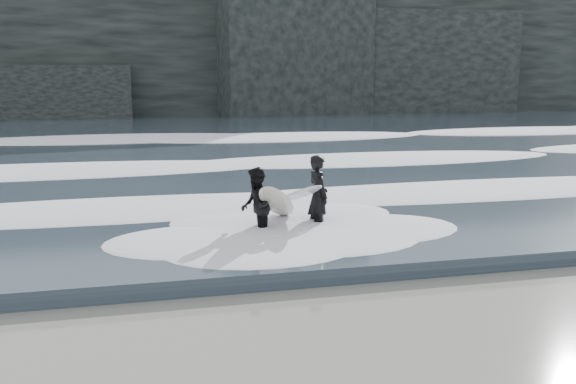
# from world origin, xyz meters

# --- Properties ---
(ground) EXTENTS (120.00, 120.00, 0.00)m
(ground) POSITION_xyz_m (0.00, 0.00, 0.00)
(ground) COLOR olive
(ground) RESTS_ON ground
(sea) EXTENTS (90.00, 52.00, 0.30)m
(sea) POSITION_xyz_m (0.00, 29.00, 0.15)
(sea) COLOR #2E3947
(sea) RESTS_ON ground
(headland) EXTENTS (70.00, 9.00, 10.00)m
(headland) POSITION_xyz_m (0.00, 46.00, 5.00)
(headland) COLOR black
(headland) RESTS_ON ground
(foam_near) EXTENTS (60.00, 3.20, 0.20)m
(foam_near) POSITION_xyz_m (0.00, 9.00, 0.40)
(foam_near) COLOR white
(foam_near) RESTS_ON sea
(foam_mid) EXTENTS (60.00, 4.00, 0.24)m
(foam_mid) POSITION_xyz_m (0.00, 16.00, 0.42)
(foam_mid) COLOR white
(foam_mid) RESTS_ON sea
(foam_far) EXTENTS (60.00, 4.80, 0.30)m
(foam_far) POSITION_xyz_m (0.00, 25.00, 0.45)
(foam_far) COLOR white
(foam_far) RESTS_ON sea
(surfer_left) EXTENTS (1.06, 2.01, 1.72)m
(surfer_left) POSITION_xyz_m (0.37, 6.26, 0.87)
(surfer_left) COLOR black
(surfer_left) RESTS_ON ground
(surfer_right) EXTENTS (1.44, 2.20, 1.55)m
(surfer_right) POSITION_xyz_m (-0.85, 5.89, 0.79)
(surfer_right) COLOR black
(surfer_right) RESTS_ON ground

